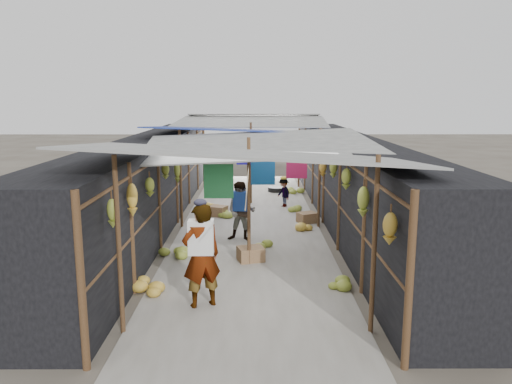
{
  "coord_description": "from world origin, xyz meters",
  "views": [
    {
      "loc": [
        0.11,
        -6.75,
        3.36
      ],
      "look_at": [
        0.15,
        4.39,
        1.25
      ],
      "focal_mm": 35.0,
      "sensor_mm": 36.0,
      "label": 1
    }
  ],
  "objects_px": {
    "crate_near": "(251,254)",
    "vendor_seated": "(284,193)",
    "black_basin": "(276,190)",
    "shopper_blue": "(241,212)",
    "vendor_elderly": "(201,256)"
  },
  "relations": [
    {
      "from": "black_basin",
      "to": "shopper_blue",
      "type": "xyz_separation_m",
      "value": [
        -1.1,
        -6.25,
        0.62
      ]
    },
    {
      "from": "crate_near",
      "to": "shopper_blue",
      "type": "xyz_separation_m",
      "value": [
        -0.23,
        1.54,
        0.56
      ]
    },
    {
      "from": "shopper_blue",
      "to": "crate_near",
      "type": "bearing_deg",
      "value": -68.23
    },
    {
      "from": "crate_near",
      "to": "vendor_seated",
      "type": "bearing_deg",
      "value": 62.54
    },
    {
      "from": "shopper_blue",
      "to": "vendor_seated",
      "type": "distance_m",
      "value": 3.91
    },
    {
      "from": "vendor_elderly",
      "to": "shopper_blue",
      "type": "height_order",
      "value": "vendor_elderly"
    },
    {
      "from": "black_basin",
      "to": "shopper_blue",
      "type": "bearing_deg",
      "value": -99.98
    },
    {
      "from": "black_basin",
      "to": "shopper_blue",
      "type": "distance_m",
      "value": 6.38
    },
    {
      "from": "vendor_seated",
      "to": "crate_near",
      "type": "bearing_deg",
      "value": -38.92
    },
    {
      "from": "vendor_seated",
      "to": "black_basin",
      "type": "bearing_deg",
      "value": 154.41
    },
    {
      "from": "black_basin",
      "to": "vendor_seated",
      "type": "xyz_separation_m",
      "value": [
        0.12,
        -2.54,
        0.37
      ]
    },
    {
      "from": "vendor_seated",
      "to": "vendor_elderly",
      "type": "bearing_deg",
      "value": -41.45
    },
    {
      "from": "crate_near",
      "to": "vendor_seated",
      "type": "relative_size",
      "value": 0.57
    },
    {
      "from": "crate_near",
      "to": "black_basin",
      "type": "height_order",
      "value": "crate_near"
    },
    {
      "from": "black_basin",
      "to": "vendor_elderly",
      "type": "height_order",
      "value": "vendor_elderly"
    }
  ]
}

